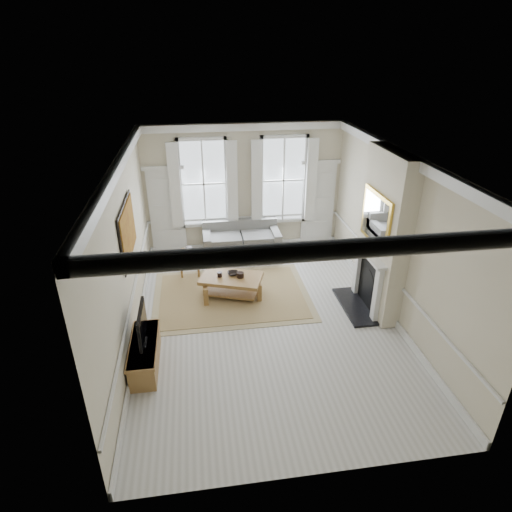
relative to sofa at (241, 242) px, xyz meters
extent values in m
plane|color=#B7B5AD|center=(0.15, -3.11, -0.37)|extent=(7.20, 7.20, 0.00)
plane|color=white|center=(0.15, -3.11, 3.03)|extent=(7.20, 7.20, 0.00)
plane|color=beige|center=(0.15, 0.49, 1.33)|extent=(5.20, 0.00, 5.20)
plane|color=beige|center=(-2.45, -3.11, 1.33)|extent=(0.00, 7.20, 7.20)
plane|color=beige|center=(2.75, -3.11, 1.33)|extent=(0.00, 7.20, 7.20)
cube|color=silver|center=(-1.90, 0.45, 0.78)|extent=(0.90, 0.08, 2.30)
cube|color=silver|center=(2.20, 0.45, 0.78)|extent=(0.90, 0.08, 2.30)
cube|color=#A2751B|center=(-2.41, -2.81, 1.68)|extent=(0.05, 1.66, 1.06)
cube|color=beige|center=(2.57, -2.91, 1.33)|extent=(0.35, 1.70, 3.38)
cube|color=black|center=(2.15, -2.91, -0.35)|extent=(0.55, 1.50, 0.05)
cube|color=silver|center=(2.35, -3.46, 0.20)|extent=(0.10, 0.18, 1.15)
cube|color=silver|center=(2.35, -2.36, 0.20)|extent=(0.10, 0.18, 1.15)
cube|color=silver|center=(2.30, -2.91, 0.93)|extent=(0.20, 1.45, 0.06)
cube|color=black|center=(2.39, -2.91, 0.18)|extent=(0.02, 0.92, 1.00)
cube|color=gold|center=(2.36, -2.91, 1.68)|extent=(0.06, 1.26, 1.06)
cube|color=slate|center=(0.00, -0.06, -0.08)|extent=(2.02, 0.98, 0.46)
cube|color=slate|center=(0.00, 0.33, 0.31)|extent=(2.02, 0.20, 0.44)
cube|color=slate|center=(-0.91, -0.06, 0.19)|extent=(0.20, 0.98, 0.30)
cube|color=slate|center=(0.91, -0.06, 0.19)|extent=(0.20, 0.98, 0.30)
cylinder|color=olive|center=(-0.89, -0.43, -0.33)|extent=(0.06, 0.06, 0.08)
cylinder|color=olive|center=(0.89, 0.31, -0.33)|extent=(0.06, 0.06, 0.08)
cube|color=olive|center=(-1.38, -0.87, 0.19)|extent=(0.59, 0.59, 0.06)
cube|color=olive|center=(-1.57, -1.07, -0.11)|extent=(0.05, 0.05, 0.53)
cube|color=olive|center=(-1.19, -1.07, -0.11)|extent=(0.05, 0.05, 0.53)
cube|color=olive|center=(-1.57, -0.68, -0.11)|extent=(0.05, 0.05, 0.53)
cube|color=olive|center=(-1.19, -0.68, -0.11)|extent=(0.05, 0.05, 0.53)
cube|color=#A08253|center=(-0.46, -2.07, -0.36)|extent=(3.50, 2.60, 0.02)
cube|color=olive|center=(-0.46, -2.07, 0.09)|extent=(1.52, 1.18, 0.08)
cube|color=olive|center=(-1.03, -2.35, -0.16)|extent=(0.10, 0.10, 0.42)
cube|color=olive|center=(0.10, -2.35, -0.16)|extent=(0.10, 0.10, 0.42)
cube|color=olive|center=(-1.03, -1.78, -0.16)|extent=(0.10, 0.10, 0.42)
cube|color=olive|center=(0.10, -1.78, -0.16)|extent=(0.10, 0.10, 0.42)
cylinder|color=black|center=(-0.71, -2.02, 0.18)|extent=(0.11, 0.11, 0.11)
cylinder|color=black|center=(-0.26, -2.12, 0.19)|extent=(0.16, 0.16, 0.11)
imported|color=black|center=(-0.41, -1.97, 0.16)|extent=(0.25, 0.25, 0.06)
cube|color=olive|center=(-2.19, -4.16, -0.13)|extent=(0.44, 1.37, 0.49)
cube|color=black|center=(-2.17, -4.16, 0.13)|extent=(0.08, 0.30, 0.03)
cube|color=black|center=(-2.17, -4.16, 0.52)|extent=(0.05, 0.90, 0.55)
cube|color=black|center=(-2.14, -4.16, 0.52)|extent=(0.01, 0.83, 0.49)
camera|label=1|loc=(-1.13, -10.35, 4.79)|focal=30.00mm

